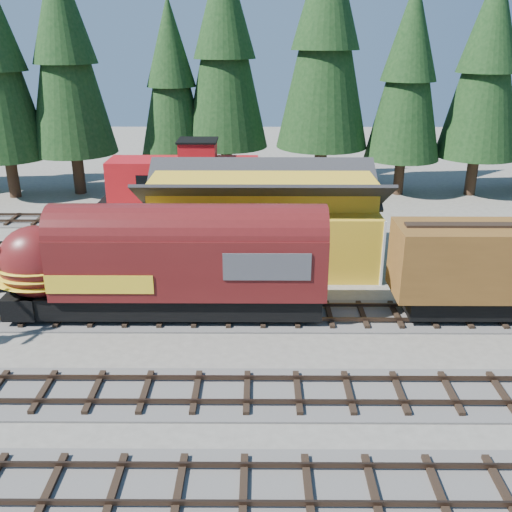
{
  "coord_description": "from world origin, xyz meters",
  "views": [
    {
      "loc": [
        -0.18,
        -18.98,
        11.95
      ],
      "look_at": [
        -0.31,
        4.0,
        2.95
      ],
      "focal_mm": 40.0,
      "sensor_mm": 36.0,
      "label": 1
    }
  ],
  "objects_px": {
    "depot": "(262,212)",
    "caboose": "(185,185)",
    "locomotive": "(155,269)",
    "pickup_truck_a": "(0,263)"
  },
  "relations": [
    {
      "from": "depot",
      "to": "locomotive",
      "type": "xyz_separation_m",
      "value": [
        -4.72,
        -6.5,
        -0.62
      ]
    },
    {
      "from": "pickup_truck_a",
      "to": "depot",
      "type": "bearing_deg",
      "value": -87.07
    },
    {
      "from": "depot",
      "to": "pickup_truck_a",
      "type": "xyz_separation_m",
      "value": [
        -13.38,
        -2.64,
        -1.97
      ]
    },
    {
      "from": "caboose",
      "to": "depot",
      "type": "bearing_deg",
      "value": -55.8
    },
    {
      "from": "caboose",
      "to": "pickup_truck_a",
      "type": "distance_m",
      "value": 13.18
    },
    {
      "from": "depot",
      "to": "caboose",
      "type": "distance_m",
      "value": 9.08
    },
    {
      "from": "depot",
      "to": "caboose",
      "type": "relative_size",
      "value": 1.3
    },
    {
      "from": "depot",
      "to": "caboose",
      "type": "bearing_deg",
      "value": 124.2
    },
    {
      "from": "depot",
      "to": "pickup_truck_a",
      "type": "relative_size",
      "value": 1.79
    },
    {
      "from": "depot",
      "to": "caboose",
      "type": "height_order",
      "value": "caboose"
    }
  ]
}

